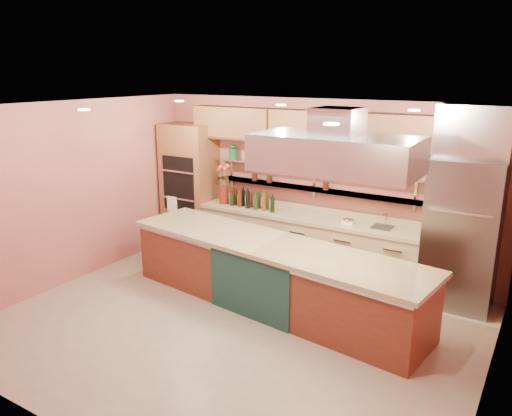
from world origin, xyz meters
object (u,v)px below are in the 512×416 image
Objects in this scene: flower_vase at (224,195)px; green_canister at (294,159)px; kitchen_scale at (348,221)px; refrigerator at (462,234)px; copper_kettle at (266,158)px; island at (271,274)px.

flower_vase is 1.58× the size of green_canister.
green_canister is (-1.07, 0.22, 0.83)m from kitchen_scale.
green_canister reaches higher than flower_vase.
flower_vase is at bearing -170.25° from green_canister.
refrigerator is 3.37m from copper_kettle.
refrigerator reaches higher than copper_kettle.
copper_kettle reaches higher than island.
kitchen_scale is at bearing 179.65° from refrigerator.
copper_kettle is 0.55m from green_canister.
island is at bearing -99.83° from kitchen_scale.
kitchen_scale reaches higher than island.
kitchen_scale is 1.38m from green_canister.
kitchen_scale is 1.83m from copper_kettle.
green_canister is (1.28, 0.22, 0.73)m from flower_vase.
refrigerator is at bearing -0.14° from flower_vase.
green_canister reaches higher than copper_kettle.
refrigerator is 10.74× the size of green_canister.
kitchen_scale is 0.95× the size of copper_kettle.
copper_kettle is (-1.62, 0.22, 0.81)m from kitchen_scale.
island is (-2.22, -1.41, -0.58)m from refrigerator.
refrigerator is at bearing 39.77° from island.
flower_vase is 1.04m from copper_kettle.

